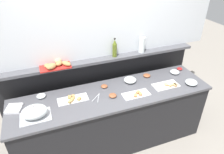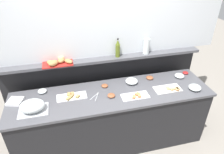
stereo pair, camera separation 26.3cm
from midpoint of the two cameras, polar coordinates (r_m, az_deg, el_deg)
The scene contains 21 objects.
ground_plane at distance 3.76m, azimuth -0.17°, elevation -10.47°, with size 12.00×12.00×0.00m, color gray.
buffet_counter at distance 3.03m, azimuth 2.58°, elevation -11.54°, with size 2.67×0.70×0.91m.
back_ledge_unit at distance 3.30m, azimuth 0.13°, elevation -3.16°, with size 2.94×0.22×1.21m.
upper_wall_panel at distance 2.80m, azimuth 0.04°, elevation 18.90°, with size 3.54×0.08×1.39m, color silver.
sandwich_platter_side at distance 2.70m, azimuth -8.27°, elevation -5.38°, with size 0.38×0.16×0.04m.
sandwich_platter_front at distance 2.95m, azimuth 17.93°, elevation -3.21°, with size 0.36×0.18×0.04m.
sandwich_platter_rear at distance 2.71m, azimuth 9.26°, elevation -5.26°, with size 0.36×0.16×0.04m.
serving_cloche at distance 2.54m, azimuth -18.32°, elevation -7.78°, with size 0.34×0.24×0.17m.
glass_bowl_large at distance 2.95m, azimuth 7.96°, elevation -1.24°, with size 0.17×0.17×0.07m.
glass_bowl_medium at distance 3.06m, azimuth 24.15°, elevation -2.78°, with size 0.17×0.17×0.07m.
glass_bowl_small at distance 2.85m, azimuth -16.15°, elevation -3.86°, with size 0.12×0.12×0.05m.
glass_bowl_extra at distance 3.26m, azimuth 20.29°, elevation 0.23°, with size 0.14×0.14×0.06m.
condiment_bowl_red at distance 2.67m, azimuth 2.61°, elevation -5.18°, with size 0.10×0.10×0.04m, color brown.
condiment_bowl_teal at distance 3.39m, azimuth 21.69°, elevation 1.02°, with size 0.08×0.08×0.03m, color red.
condiment_bowl_cream at distance 2.85m, azimuth 0.61°, elevation -2.50°, with size 0.09×0.09×0.03m, color brown.
condiment_bowl_dark at distance 3.10m, azimuth 12.72°, elevation -0.25°, with size 0.11×0.11×0.04m, color brown.
serving_tongs at distance 2.68m, azimuth -1.72°, elevation -5.48°, with size 0.14×0.17×0.01m.
napkin_stack at distance 2.80m, azimuth -22.70°, elevation -6.28°, with size 0.17×0.17×0.03m, color white.
olive_oil_bottle at distance 2.94m, azimuth 4.17°, elevation 7.72°, with size 0.06×0.06×0.28m.
bread_basket at distance 2.84m, azimuth -12.05°, elevation 4.06°, with size 0.41×0.29×0.08m.
water_carafe at distance 3.10m, azimuth 11.86°, elevation 8.21°, with size 0.09×0.09×0.23m, color silver.
Camera 2 is at (-0.53, -2.14, 2.53)m, focal length 33.24 mm.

